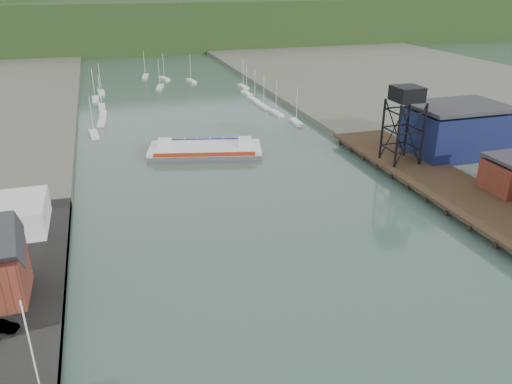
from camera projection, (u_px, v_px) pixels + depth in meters
east_pier at (445, 183)px, 96.37m from camera, size 14.00×70.00×2.45m
flagpole at (33, 357)px, 44.37m from camera, size 0.16×0.16×12.00m
lift_tower at (407, 99)px, 101.72m from camera, size 6.50×6.50×16.00m
blue_shed at (456, 130)px, 110.98m from camera, size 20.50×14.50×11.30m
marina_sailboats at (178, 99)px, 168.74m from camera, size 57.71×92.65×0.90m
distant_hills at (128, 26)px, 306.21m from camera, size 500.00×120.00×80.00m
chain_ferry at (205, 150)px, 117.36m from camera, size 27.79×16.31×3.75m
car_west_b at (2, 327)px, 56.51m from camera, size 3.84×2.54×1.19m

